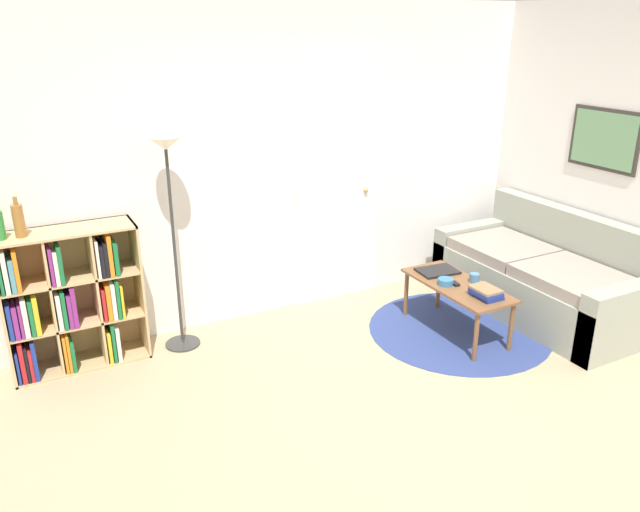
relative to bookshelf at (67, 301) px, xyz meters
The scene contains 14 objects.
ground_plane 2.78m from the bookshelf, 47.66° to the right, with size 14.00×14.00×0.00m, color tan.
wall_back 2.02m from the bookshelf, ahead, with size 7.80×0.11×2.60m.
wall_right 4.43m from the bookshelf, 12.13° to the right, with size 0.08×5.21×2.60m.
rug 3.10m from the bookshelf, 17.44° to the right, with size 1.50×1.50×0.01m.
bookshelf is the anchor object (origin of this frame).
floor_lamp 1.12m from the bookshelf, ahead, with size 0.27×0.27×1.66m.
couch 3.96m from the bookshelf, 13.71° to the right, with size 0.89×1.88×0.86m.
coffee_table 3.01m from the bookshelf, 17.76° to the right, with size 0.43×0.98×0.43m.
laptop 2.94m from the bookshelf, 12.46° to the right, with size 0.35×0.27×0.02m.
bowl 2.90m from the bookshelf, 17.64° to the right, with size 0.13×0.13×0.05m.
book_stack_on_table 3.13m from the bookshelf, 23.00° to the right, with size 0.18×0.23×0.08m.
cup 3.15m from the bookshelf, 17.47° to the right, with size 0.08×0.08×0.07m.
remote 2.97m from the bookshelf, 17.20° to the right, with size 0.07×0.17×0.02m.
bottle_middle 0.69m from the bookshelf, behind, with size 0.07×0.07×0.28m.
Camera 1 is at (-2.14, -2.48, 2.43)m, focal length 35.00 mm.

